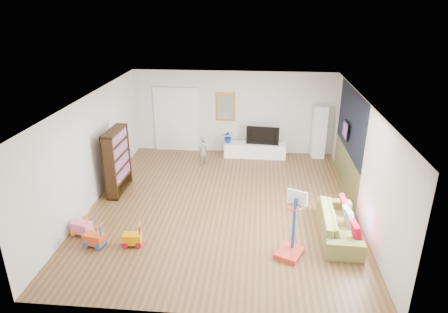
# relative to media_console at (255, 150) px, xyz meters

# --- Properties ---
(floor) EXTENTS (6.50, 7.50, 0.00)m
(floor) POSITION_rel_media_console_xyz_m (-0.74, -3.32, -0.23)
(floor) COLOR brown
(floor) RESTS_ON ground
(ceiling) EXTENTS (6.50, 7.50, 0.00)m
(ceiling) POSITION_rel_media_console_xyz_m (-0.74, -3.32, 2.47)
(ceiling) COLOR white
(ceiling) RESTS_ON ground
(wall_back) EXTENTS (6.50, 0.00, 2.70)m
(wall_back) POSITION_rel_media_console_xyz_m (-0.74, 0.43, 1.12)
(wall_back) COLOR silver
(wall_back) RESTS_ON ground
(wall_front) EXTENTS (6.50, 0.00, 2.70)m
(wall_front) POSITION_rel_media_console_xyz_m (-0.74, -7.07, 1.12)
(wall_front) COLOR silver
(wall_front) RESTS_ON ground
(wall_left) EXTENTS (0.00, 7.50, 2.70)m
(wall_left) POSITION_rel_media_console_xyz_m (-3.99, -3.32, 1.12)
(wall_left) COLOR silver
(wall_left) RESTS_ON ground
(wall_right) EXTENTS (0.00, 7.50, 2.70)m
(wall_right) POSITION_rel_media_console_xyz_m (2.51, -3.32, 1.12)
(wall_right) COLOR white
(wall_right) RESTS_ON ground
(navy_accent) EXTENTS (0.01, 3.20, 1.70)m
(navy_accent) POSITION_rel_media_console_xyz_m (2.49, -1.92, 1.62)
(navy_accent) COLOR black
(navy_accent) RESTS_ON wall_right
(olive_wainscot) EXTENTS (0.01, 3.20, 1.00)m
(olive_wainscot) POSITION_rel_media_console_xyz_m (2.49, -1.92, 0.27)
(olive_wainscot) COLOR brown
(olive_wainscot) RESTS_ON wall_right
(doorway) EXTENTS (1.45, 0.06, 2.10)m
(doorway) POSITION_rel_media_console_xyz_m (-2.64, 0.39, 0.82)
(doorway) COLOR white
(doorway) RESTS_ON ground
(painting_back) EXTENTS (0.62, 0.06, 0.92)m
(painting_back) POSITION_rel_media_console_xyz_m (-0.99, 0.39, 1.32)
(painting_back) COLOR gold
(painting_back) RESTS_ON wall_back
(artwork_right) EXTENTS (0.04, 0.56, 0.46)m
(artwork_right) POSITION_rel_media_console_xyz_m (2.43, -1.72, 1.32)
(artwork_right) COLOR #7F3F8C
(artwork_right) RESTS_ON wall_right
(media_console) EXTENTS (1.98, 0.50, 0.46)m
(media_console) POSITION_rel_media_console_xyz_m (0.00, 0.00, 0.00)
(media_console) COLOR white
(media_console) RESTS_ON ground
(tall_cabinet) EXTENTS (0.42, 0.42, 1.71)m
(tall_cabinet) POSITION_rel_media_console_xyz_m (2.03, 0.17, 0.62)
(tall_cabinet) COLOR white
(tall_cabinet) RESTS_ON ground
(bookshelf) EXTENTS (0.33, 1.18, 1.72)m
(bookshelf) POSITION_rel_media_console_xyz_m (-3.57, -2.79, 0.63)
(bookshelf) COLOR black
(bookshelf) RESTS_ON ground
(sofa) EXTENTS (0.85, 2.00, 0.58)m
(sofa) POSITION_rel_media_console_xyz_m (1.92, -4.47, 0.06)
(sofa) COLOR olive
(sofa) RESTS_ON ground
(basketball_hoop) EXTENTS (0.67, 0.72, 1.38)m
(basketball_hoop) POSITION_rel_media_console_xyz_m (0.80, -5.29, 0.46)
(basketball_hoop) COLOR red
(basketball_hoop) RESTS_ON ground
(ride_on_yellow) EXTENTS (0.41, 0.27, 0.52)m
(ride_on_yellow) POSITION_rel_media_console_xyz_m (-2.47, -5.25, 0.03)
(ride_on_yellow) COLOR #EB9700
(ride_on_yellow) RESTS_ON ground
(ride_on_orange) EXTENTS (0.46, 0.34, 0.54)m
(ride_on_orange) POSITION_rel_media_console_xyz_m (-3.25, -5.34, 0.04)
(ride_on_orange) COLOR #DB4A1A
(ride_on_orange) RESTS_ON ground
(ride_on_pink) EXTENTS (0.49, 0.37, 0.57)m
(ride_on_pink) POSITION_rel_media_console_xyz_m (-3.70, -4.94, 0.06)
(ride_on_pink) COLOR pink
(ride_on_pink) RESTS_ON ground
(child) EXTENTS (0.40, 0.39, 0.92)m
(child) POSITION_rel_media_console_xyz_m (-1.60, -0.80, 0.23)
(child) COLOR slate
(child) RESTS_ON ground
(tv) EXTENTS (1.05, 0.23, 0.60)m
(tv) POSITION_rel_media_console_xyz_m (0.24, 0.01, 0.53)
(tv) COLOR black
(tv) RESTS_ON media_console
(vase_plant) EXTENTS (0.39, 0.34, 0.41)m
(vase_plant) POSITION_rel_media_console_xyz_m (-0.86, -0.02, 0.44)
(vase_plant) COLOR navy
(vase_plant) RESTS_ON media_console
(pillow_left) EXTENTS (0.14, 0.40, 0.39)m
(pillow_left) POSITION_rel_media_console_xyz_m (2.13, -5.01, 0.22)
(pillow_left) COLOR red
(pillow_left) RESTS_ON sofa
(pillow_center) EXTENTS (0.17, 0.43, 0.42)m
(pillow_center) POSITION_rel_media_console_xyz_m (2.10, -4.45, 0.22)
(pillow_center) COLOR silver
(pillow_center) RESTS_ON sofa
(pillow_right) EXTENTS (0.11, 0.40, 0.40)m
(pillow_right) POSITION_rel_media_console_xyz_m (2.11, -3.89, 0.22)
(pillow_right) COLOR red
(pillow_right) RESTS_ON sofa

